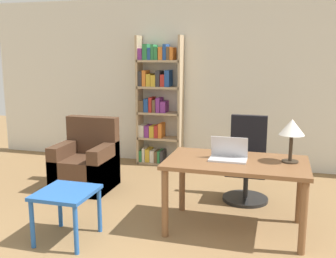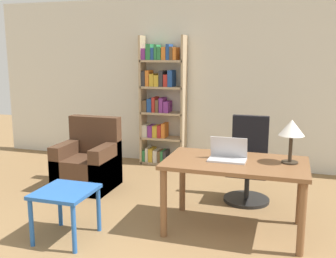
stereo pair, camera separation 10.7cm
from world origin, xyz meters
name	(u,v)px [view 1 (the left image)]	position (x,y,z in m)	size (l,w,h in m)	color
wall_back	(216,83)	(0.00, 4.53, 1.35)	(8.00, 0.06, 2.70)	silver
desk	(236,170)	(0.59, 2.17, 0.64)	(1.43, 0.83, 0.74)	brown
laptop	(228,155)	(0.51, 2.18, 0.80)	(0.38, 0.22, 0.23)	#B2B2B7
table_lamp	(292,129)	(1.12, 2.26, 1.08)	(0.25, 0.25, 0.44)	#2D2319
office_chair	(247,164)	(0.63, 3.11, 0.45)	(0.56, 0.56, 1.05)	black
side_table_blue	(66,199)	(-0.97, 1.48, 0.42)	(0.53, 0.56, 0.51)	#2356A3
armchair	(86,165)	(-1.51, 2.92, 0.32)	(0.74, 0.70, 0.95)	#472D1E
bookshelf	(157,102)	(-0.94, 4.34, 1.03)	(0.74, 0.28, 2.10)	tan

